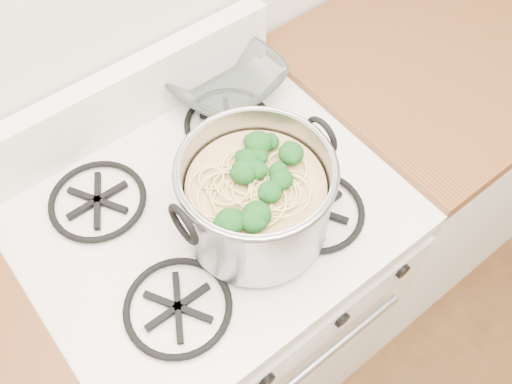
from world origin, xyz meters
The scene contains 5 objects.
gas_range centered at (0.00, 1.26, 0.44)m, with size 0.76×0.66×0.92m.
counter_right centered at (0.88, 1.26, 0.46)m, with size 1.00×0.65×0.92m.
stock_pot centered at (0.05, 1.16, 1.01)m, with size 0.32×0.29×0.20m.
spatula centered at (0.17, 1.32, 0.94)m, with size 0.29×0.31×0.02m, color black, non-canonical shape.
glass_bowl centered at (0.22, 1.50, 0.94)m, with size 0.11×0.11×0.03m, color white.
Camera 1 is at (-0.31, 0.70, 1.91)m, focal length 40.00 mm.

